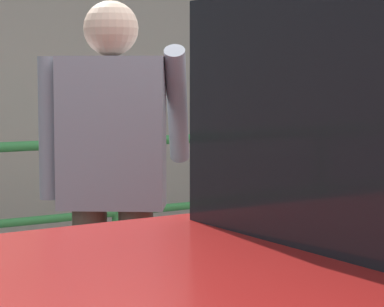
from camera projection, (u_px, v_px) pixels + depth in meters
The scene contains 4 objects.
parking_meter at pixel (235, 143), 3.49m from camera, with size 0.18×0.19×1.55m.
pedestrian_at_meter at pixel (112, 175), 3.48m from camera, with size 0.75×0.44×1.74m.
background_railing at pixel (116, 183), 5.18m from camera, with size 24.06×0.06×1.04m.
backdrop_wall at pixel (21, 45), 6.56m from camera, with size 32.00×0.50×3.60m, color #ADA38E.
Camera 1 is at (-2.28, -2.59, 1.54)m, focal length 75.99 mm.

